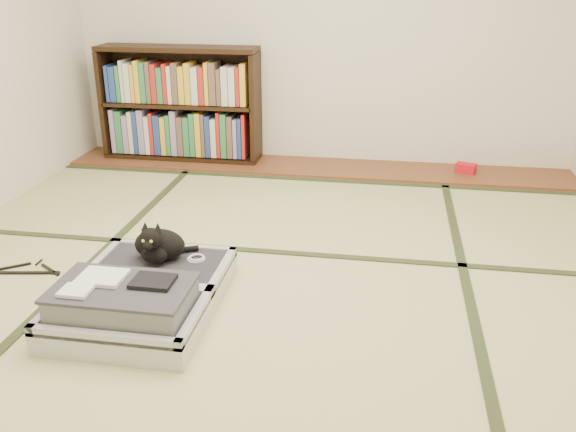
# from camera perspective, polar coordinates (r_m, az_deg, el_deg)

# --- Properties ---
(floor) EXTENTS (4.50, 4.50, 0.00)m
(floor) POSITION_cam_1_polar(r_m,az_deg,el_deg) (3.11, -1.99, -6.62)
(floor) COLOR #C6C484
(floor) RESTS_ON ground
(wood_strip) EXTENTS (4.00, 0.50, 0.02)m
(wood_strip) POSITION_cam_1_polar(r_m,az_deg,el_deg) (4.93, 2.61, 4.59)
(wood_strip) COLOR brown
(wood_strip) RESTS_ON ground
(red_item) EXTENTS (0.17, 0.14, 0.07)m
(red_item) POSITION_cam_1_polar(r_m,az_deg,el_deg) (4.95, 16.30, 4.33)
(red_item) COLOR red
(red_item) RESTS_ON wood_strip
(tatami_borders) EXTENTS (4.00, 4.50, 0.01)m
(tatami_borders) POSITION_cam_1_polar(r_m,az_deg,el_deg) (3.54, -0.41, -2.77)
(tatami_borders) COLOR #2D381E
(tatami_borders) RESTS_ON ground
(bookcase) EXTENTS (1.30, 0.30, 0.92)m
(bookcase) POSITION_cam_1_polar(r_m,az_deg,el_deg) (5.14, -10.02, 10.10)
(bookcase) COLOR black
(bookcase) RESTS_ON wood_strip
(suitcase) EXTENTS (0.67, 0.89, 0.26)m
(suitcase) POSITION_cam_1_polar(r_m,az_deg,el_deg) (2.92, -13.60, -7.30)
(suitcase) COLOR silver
(suitcase) RESTS_ON floor
(cat) EXTENTS (0.30, 0.30, 0.24)m
(cat) POSITION_cam_1_polar(r_m,az_deg,el_deg) (3.11, -12.05, -2.65)
(cat) COLOR black
(cat) RESTS_ON suitcase
(cable_coil) EXTENTS (0.09, 0.09, 0.02)m
(cable_coil) POSITION_cam_1_polar(r_m,az_deg,el_deg) (3.12, -8.58, -3.93)
(cable_coil) COLOR white
(cable_coil) RESTS_ON suitcase
(hanger) EXTENTS (0.37, 0.19, 0.01)m
(hanger) POSITION_cam_1_polar(r_m,az_deg,el_deg) (3.53, -23.07, -4.69)
(hanger) COLOR black
(hanger) RESTS_ON floor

